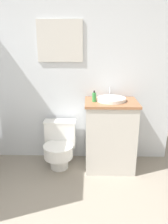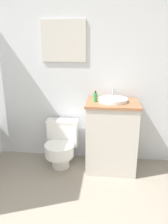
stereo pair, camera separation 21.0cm
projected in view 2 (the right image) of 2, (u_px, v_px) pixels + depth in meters
name	position (u px, v px, depth m)	size (l,w,h in m)	color
wall_back	(40.00, 68.00, 2.88)	(3.60, 0.07, 2.50)	silver
toilet	(61.00, 144.00, 2.88)	(0.42, 0.50, 0.59)	white
vanity	(111.00, 136.00, 2.75)	(0.64, 0.50, 0.89)	beige
sink	(113.00, 100.00, 2.63)	(0.35, 0.39, 0.13)	white
soap_bottle	(95.00, 97.00, 2.61)	(0.05, 0.05, 0.13)	green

